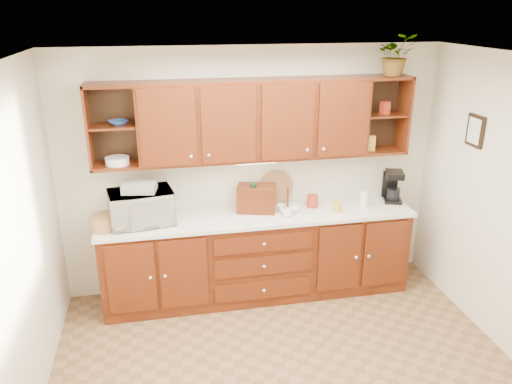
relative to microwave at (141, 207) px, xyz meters
name	(u,v)px	position (x,y,z in m)	size (l,w,h in m)	color
floor	(292,384)	(1.16, -1.44, -1.11)	(4.00, 4.00, 0.00)	brown
ceiling	(302,64)	(1.16, -1.44, 1.49)	(4.00, 4.00, 0.00)	white
back_wall	(252,172)	(1.16, 0.31, 0.19)	(4.00, 4.00, 0.00)	beige
left_wall	(7,270)	(-0.84, -1.44, 0.19)	(3.50, 3.50, 0.00)	beige
base_cabinets	(258,256)	(1.16, 0.01, -0.66)	(3.20, 0.60, 0.90)	#361206
countertop	(258,216)	(1.16, 0.00, -0.19)	(3.24, 0.64, 0.04)	silver
upper_cabinets	(256,120)	(1.17, 0.15, 0.79)	(3.20, 0.33, 0.80)	#361206
undercabinet_light	(256,162)	(1.16, 0.10, 0.36)	(0.40, 0.05, 0.03)	white
framed_picture	(475,131)	(3.14, -0.54, 0.74)	(0.03, 0.24, 0.30)	black
wicker_basket	(104,222)	(-0.36, -0.08, -0.09)	(0.26, 0.26, 0.15)	#9E6E42
microwave	(141,207)	(0.00, 0.00, 0.00)	(0.61, 0.41, 0.34)	beige
towel_stack	(139,187)	(0.00, 0.00, 0.21)	(0.31, 0.23, 0.09)	tan
wine_bottle	(253,198)	(1.13, 0.06, -0.01)	(0.07, 0.07, 0.31)	black
woven_tray	(276,202)	(1.41, 0.25, -0.16)	(0.37, 0.37, 0.02)	#9E6E42
bread_box	(256,198)	(1.17, 0.09, -0.03)	(0.39, 0.25, 0.28)	#361206
mug_tree	(287,209)	(1.47, -0.04, -0.12)	(0.26, 0.26, 0.29)	#361206
canister_red	(312,201)	(1.77, 0.08, -0.10)	(0.12, 0.12, 0.13)	#A92D18
canister_white	(364,200)	(2.30, -0.04, -0.08)	(0.08, 0.08, 0.17)	white
canister_yellow	(337,207)	(1.98, -0.10, -0.11)	(0.08, 0.08, 0.11)	gold
coffee_maker	(392,186)	(2.68, 0.09, 0.00)	(0.25, 0.28, 0.34)	black
bowl_stack	(118,123)	(-0.15, 0.15, 0.81)	(0.18, 0.18, 0.04)	navy
plate_stack	(117,161)	(-0.19, 0.13, 0.45)	(0.23, 0.23, 0.07)	white
pantry_box_yellow	(370,143)	(2.39, 0.12, 0.49)	(0.09, 0.07, 0.16)	gold
pantry_box_red	(385,108)	(2.53, 0.13, 0.86)	(0.09, 0.07, 0.13)	#A92D18
potted_plant	(396,55)	(2.58, 0.10, 1.39)	(0.37, 0.32, 0.41)	#999999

